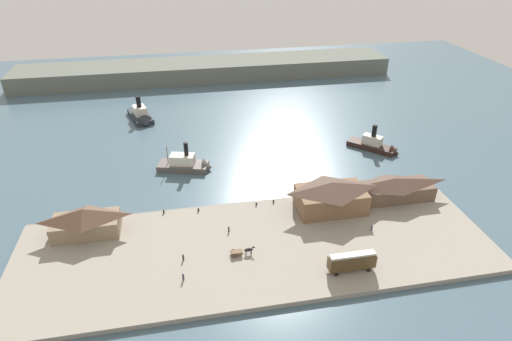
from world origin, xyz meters
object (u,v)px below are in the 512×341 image
at_px(mooring_post_center_west, 256,203).
at_px(mooring_post_east, 164,212).
at_px(mooring_post_center_east, 198,210).
at_px(mooring_post_west, 273,201).
at_px(ferry_shed_west_terminal, 393,188).
at_px(horse_cart, 241,251).
at_px(ferry_moored_west, 189,164).
at_px(pedestrian_near_west_shed, 372,228).
at_px(pedestrian_walking_west, 183,277).
at_px(ferry_near_quay, 142,116).
at_px(street_tram, 352,261).
at_px(pedestrian_near_cart, 183,257).
at_px(pedestrian_at_waters_edge, 229,229).
at_px(ferry_shed_east_terminal, 85,221).
at_px(ferry_approaching_west, 377,146).
at_px(ferry_shed_customs_shed, 331,196).

distance_m(mooring_post_center_west, mooring_post_east, 24.22).
xyz_separation_m(mooring_post_center_east, mooring_post_west, (20.08, 0.37, 0.00)).
xyz_separation_m(ferry_shed_west_terminal, horse_cart, (-43.70, -15.13, -2.24)).
relative_size(ferry_shed_west_terminal, ferry_moored_west, 1.25).
bearing_deg(pedestrian_near_west_shed, pedestrian_walking_west, -169.72).
height_order(pedestrian_near_west_shed, ferry_near_quay, ferry_near_quay).
relative_size(street_tram, pedestrian_near_cart, 6.42).
distance_m(pedestrian_walking_west, pedestrian_near_west_shed, 46.46).
bearing_deg(ferry_near_quay, mooring_post_east, -82.63).
relative_size(street_tram, ferry_moored_west, 0.58).
relative_size(pedestrian_at_waters_edge, mooring_post_east, 1.70).
relative_size(pedestrian_walking_west, mooring_post_center_east, 1.95).
height_order(ferry_shed_west_terminal, ferry_near_quay, ferry_near_quay).
bearing_deg(mooring_post_center_east, mooring_post_east, 175.32).
xyz_separation_m(pedestrian_at_waters_edge, mooring_post_east, (-15.55, 10.64, -0.25)).
bearing_deg(ferry_shed_east_terminal, pedestrian_near_west_shed, -9.77).
bearing_deg(pedestrian_near_cart, ferry_near_quay, 98.63).
height_order(street_tram, pedestrian_near_west_shed, street_tram).
xyz_separation_m(ferry_shed_east_terminal, mooring_post_west, (46.95, 4.60, -3.09)).
bearing_deg(ferry_moored_west, pedestrian_near_west_shed, -43.77).
bearing_deg(ferry_moored_west, pedestrian_near_cart, -94.34).
height_order(mooring_post_center_east, mooring_post_west, same).
bearing_deg(pedestrian_near_cart, pedestrian_near_west_shed, 2.71).
height_order(ferry_shed_east_terminal, pedestrian_at_waters_edge, ferry_shed_east_terminal).
relative_size(pedestrian_near_west_shed, pedestrian_near_cart, 1.01).
distance_m(ferry_shed_east_terminal, ferry_shed_west_terminal, 78.97).
xyz_separation_m(pedestrian_at_waters_edge, mooring_post_center_east, (-6.67, 9.91, -0.25)).
height_order(ferry_shed_east_terminal, pedestrian_near_cart, ferry_shed_east_terminal).
relative_size(mooring_post_center_west, mooring_post_center_east, 1.00).
bearing_deg(ferry_approaching_west, ferry_shed_west_terminal, -107.18).
height_order(ferry_shed_east_terminal, ferry_moored_west, ferry_moored_west).
bearing_deg(mooring_post_center_west, ferry_shed_west_terminal, -5.60).
height_order(pedestrian_near_cart, ferry_near_quay, ferry_near_quay).
xyz_separation_m(ferry_shed_customs_shed, ferry_near_quay, (-51.27, 71.44, -3.61)).
xyz_separation_m(ferry_shed_west_terminal, mooring_post_east, (-60.97, 4.32, -2.72)).
bearing_deg(mooring_post_center_west, mooring_post_east, 178.30).
bearing_deg(mooring_post_center_west, pedestrian_walking_west, -129.75).
distance_m(ferry_shed_customs_shed, street_tram, 22.96).
xyz_separation_m(ferry_shed_west_terminal, mooring_post_west, (-32.02, 3.96, -2.72)).
height_order(ferry_near_quay, ferry_approaching_west, ferry_near_quay).
height_order(pedestrian_near_cart, mooring_post_center_west, pedestrian_near_cart).
bearing_deg(mooring_post_center_east, mooring_post_center_west, 0.04).
xyz_separation_m(pedestrian_near_west_shed, mooring_post_east, (-49.79, 16.63, -0.29)).
relative_size(mooring_post_center_west, ferry_approaching_west, 0.06).
xyz_separation_m(street_tram, ferry_approaching_west, (30.48, 53.94, -2.15)).
bearing_deg(pedestrian_walking_west, street_tram, -6.12).
relative_size(pedestrian_near_west_shed, mooring_post_center_east, 1.80).
bearing_deg(pedestrian_at_waters_edge, pedestrian_walking_west, -128.75).
distance_m(pedestrian_walking_west, ferry_approaching_west, 82.89).
height_order(mooring_post_center_west, ferry_approaching_west, ferry_approaching_west).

